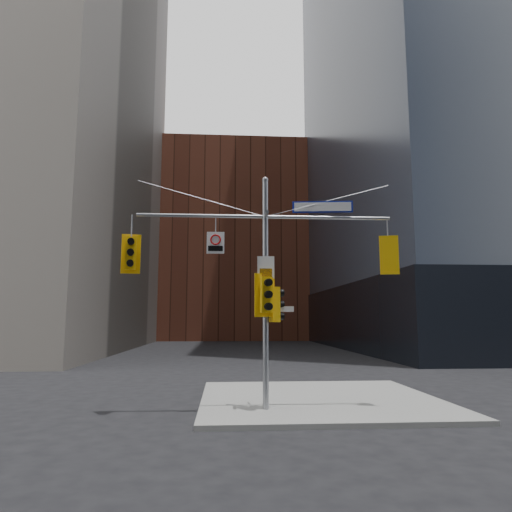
{
  "coord_description": "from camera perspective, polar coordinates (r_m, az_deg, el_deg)",
  "views": [
    {
      "loc": [
        -1.24,
        -11.99,
        2.79
      ],
      "look_at": [
        -0.29,
        2.0,
        4.75
      ],
      "focal_mm": 32.0,
      "sensor_mm": 36.0,
      "label": 1
    }
  ],
  "objects": [
    {
      "name": "ground",
      "position": [
        12.38,
        2.13,
        -20.97
      ],
      "size": [
        160.0,
        160.0,
        0.0
      ],
      "primitive_type": "plane",
      "color": "black",
      "rests_on": "ground"
    },
    {
      "name": "signal_assembly",
      "position": [
        14.13,
        1.19,
        -1.34
      ],
      "size": [
        8.0,
        0.8,
        7.3
      ],
      "color": "#919399",
      "rests_on": "ground"
    },
    {
      "name": "street_sign_blade",
      "position": [
        14.76,
        8.32,
        6.1
      ],
      "size": [
        1.91,
        0.26,
        0.37
      ],
      "rotation": [
        0.0,
        0.0,
        -0.11
      ],
      "color": "navy",
      "rests_on": "ground"
    },
    {
      "name": "brick_midrise",
      "position": [
        70.89,
        -2.83,
        1.17
      ],
      "size": [
        26.0,
        20.0,
        28.0
      ],
      "primitive_type": "cube",
      "color": "brown",
      "rests_on": "ground"
    },
    {
      "name": "traffic_light_pole_front",
      "position": [
        13.79,
        1.3,
        -4.87
      ],
      "size": [
        0.63,
        0.57,
        1.33
      ],
      "rotation": [
        0.0,
        0.0,
        0.22
      ],
      "color": "yellow",
      "rests_on": "ground"
    },
    {
      "name": "regulatory_sign_pole",
      "position": [
        14.01,
        1.24,
        -1.5
      ],
      "size": [
        0.52,
        0.05,
        0.68
      ],
      "rotation": [
        0.0,
        0.0,
        -0.03
      ],
      "color": "silver",
      "rests_on": "ground"
    },
    {
      "name": "sidewalk_corner",
      "position": [
        16.54,
        7.84,
        -17.32
      ],
      "size": [
        8.0,
        8.0,
        0.15
      ],
      "primitive_type": "cube",
      "color": "gray",
      "rests_on": "ground"
    },
    {
      "name": "traffic_light_east_arm",
      "position": [
        15.04,
        16.23,
        0.05
      ],
      "size": [
        0.58,
        0.53,
        1.23
      ],
      "rotation": [
        0.0,
        0.0,
        2.92
      ],
      "color": "yellow",
      "rests_on": "ground"
    },
    {
      "name": "street_blade_ew",
      "position": [
        14.1,
        3.04,
        -6.64
      ],
      "size": [
        0.84,
        0.07,
        0.17
      ],
      "rotation": [
        0.0,
        0.0,
        -0.05
      ],
      "color": "silver",
      "rests_on": "ground"
    },
    {
      "name": "street_blade_ns",
      "position": [
        14.5,
        1.05,
        -7.39
      ],
      "size": [
        0.1,
        0.82,
        0.16
      ],
      "rotation": [
        0.0,
        0.0,
        0.08
      ],
      "color": "#145926",
      "rests_on": "ground"
    },
    {
      "name": "traffic_light_west_arm",
      "position": [
        14.43,
        -15.39,
        0.34
      ],
      "size": [
        0.58,
        0.51,
        1.23
      ],
      "rotation": [
        0.0,
        0.0,
        0.16
      ],
      "color": "yellow",
      "rests_on": "ground"
    },
    {
      "name": "traffic_light_pole_side",
      "position": [
        14.1,
        2.52,
        -6.08
      ],
      "size": [
        0.47,
        0.4,
        1.07
      ],
      "rotation": [
        0.0,
        0.0,
        1.82
      ],
      "color": "yellow",
      "rests_on": "ground"
    },
    {
      "name": "regulatory_sign_arm",
      "position": [
        14.17,
        -5.08,
        1.76
      ],
      "size": [
        0.54,
        0.07,
        0.68
      ],
      "rotation": [
        0.0,
        0.0,
        -0.04
      ],
      "color": "silver",
      "rests_on": "ground"
    }
  ]
}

